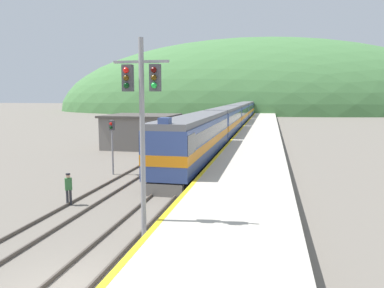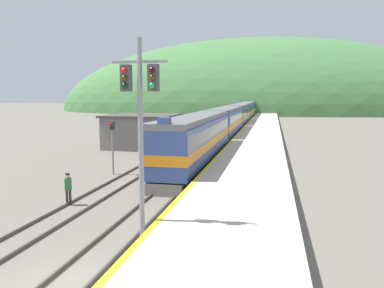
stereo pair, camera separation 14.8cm
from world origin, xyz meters
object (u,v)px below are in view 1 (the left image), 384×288
at_px(track_worker, 69,187).
at_px(signal_mast_main, 142,112).
at_px(carriage_fifth, 250,108).
at_px(carriage_second, 226,122).
at_px(express_train_lead_car, 196,139).
at_px(carriage_fourth, 245,110).
at_px(carriage_third, 238,114).
at_px(signal_post_siding, 112,136).

bearing_deg(track_worker, signal_mast_main, -36.58).
bearing_deg(carriage_fifth, carriage_second, -90.00).
distance_m(express_train_lead_car, track_worker, 13.45).
height_order(express_train_lead_car, carriage_fifth, express_train_lead_car).
height_order(express_train_lead_car, carriage_second, express_train_lead_car).
bearing_deg(express_train_lead_car, track_worker, -110.05).
bearing_deg(carriage_fourth, signal_mast_main, -89.12).
height_order(carriage_third, signal_post_siding, carriage_third).
bearing_deg(carriage_fourth, carriage_second, -90.00).
relative_size(carriage_fifth, signal_post_siding, 4.62).
bearing_deg(track_worker, carriage_fourth, 86.42).
height_order(carriage_fourth, carriage_fifth, same).
height_order(carriage_fifth, signal_mast_main, signal_mast_main).
distance_m(carriage_fourth, carriage_fifth, 19.94).
distance_m(carriage_third, carriage_fifth, 39.88).
xyz_separation_m(carriage_third, signal_post_siding, (-5.52, -45.42, 0.61)).
relative_size(carriage_second, carriage_fourth, 1.00).
bearing_deg(carriage_second, carriage_third, 90.00).
bearing_deg(carriage_third, express_train_lead_car, -90.00).
xyz_separation_m(carriage_third, carriage_fifth, (0.00, 39.88, 0.00)).
height_order(express_train_lead_car, carriage_third, express_train_lead_car).
distance_m(signal_mast_main, track_worker, 8.40).
bearing_deg(carriage_second, signal_mast_main, -88.19).
height_order(carriage_fourth, signal_mast_main, signal_mast_main).
height_order(express_train_lead_car, carriage_fourth, express_train_lead_car).
xyz_separation_m(express_train_lead_car, signal_post_siding, (-5.52, -4.61, 0.60)).
relative_size(carriage_third, carriage_fourth, 1.00).
xyz_separation_m(signal_mast_main, signal_post_siding, (-6.71, 12.25, -2.38)).
bearing_deg(express_train_lead_car, carriage_second, 90.00).
xyz_separation_m(signal_post_siding, track_worker, (0.93, -7.96, -1.94)).
height_order(signal_post_siding, track_worker, signal_post_siding).
relative_size(express_train_lead_car, carriage_fourth, 1.07).
bearing_deg(track_worker, carriage_second, 82.19).
bearing_deg(track_worker, express_train_lead_car, 69.95).
xyz_separation_m(carriage_second, carriage_fourth, (0.00, 39.88, 0.00)).
bearing_deg(signal_post_siding, track_worker, -83.31).
height_order(carriage_fifth, signal_post_siding, carriage_fifth).
height_order(express_train_lead_car, signal_mast_main, signal_mast_main).
distance_m(carriage_second, carriage_third, 19.94).
height_order(carriage_third, carriage_fourth, same).
relative_size(carriage_fourth, signal_mast_main, 2.35).
bearing_deg(express_train_lead_car, signal_mast_main, -85.96).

